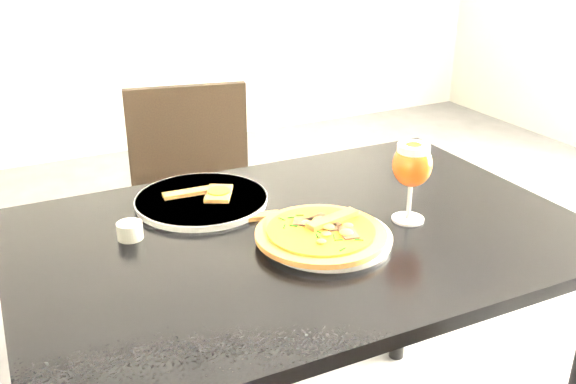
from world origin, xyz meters
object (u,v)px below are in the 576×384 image
chair_far (197,215)px  pizza (321,232)px  beer_glass (412,165)px  dining_table (301,267)px

chair_far → pizza: size_ratio=3.24×
chair_far → beer_glass: (0.24, -0.78, 0.40)m
pizza → dining_table: bearing=97.6°
pizza → beer_glass: bearing=1.6°
pizza → beer_glass: size_ratio=1.50×
dining_table → pizza: 0.13m
beer_glass → pizza: bearing=-178.4°
dining_table → pizza: bearing=-81.5°
dining_table → pizza: size_ratio=4.48×
beer_glass → chair_far: bearing=106.9°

